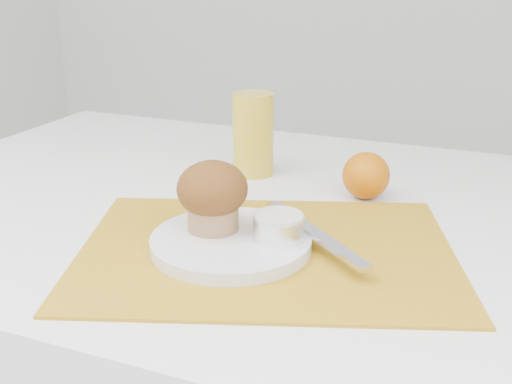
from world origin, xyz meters
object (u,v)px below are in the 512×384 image
at_px(plate, 231,243).
at_px(orange, 366,176).
at_px(juice_glass, 253,134).
at_px(muffin, 212,194).

xyz_separation_m(plate, orange, (0.11, 0.24, 0.02)).
distance_m(juice_glass, muffin, 0.28).
height_order(plate, juice_glass, juice_glass).
relative_size(juice_glass, muffin, 1.53).
distance_m(plate, muffin, 0.06).
bearing_deg(plate, orange, 66.13).
bearing_deg(orange, juice_glass, 168.30).
bearing_deg(muffin, juice_glass, 102.36).
xyz_separation_m(juice_glass, muffin, (0.06, -0.27, -0.00)).
bearing_deg(plate, juice_glass, 107.49).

